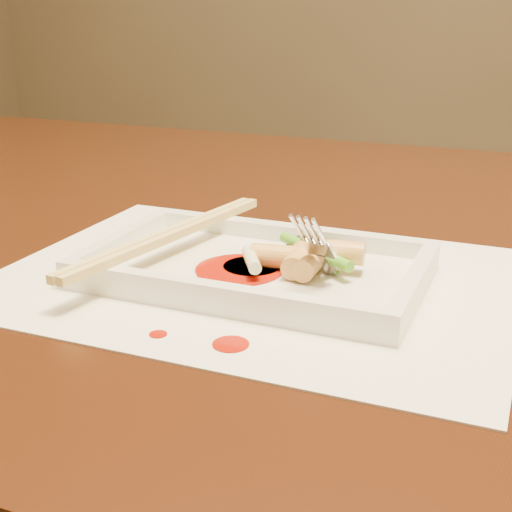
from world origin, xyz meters
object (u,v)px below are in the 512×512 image
at_px(chopstick_a, 164,235).
at_px(table, 253,309).
at_px(plate_base, 256,273).
at_px(placemat, 256,278).
at_px(fork, 353,179).

bearing_deg(chopstick_a, table, 84.82).
distance_m(table, plate_base, 0.20).
height_order(placemat, chopstick_a, chopstick_a).
relative_size(placemat, chopstick_a, 1.64).
xyz_separation_m(placemat, chopstick_a, (-0.08, 0.00, 0.03)).
distance_m(plate_base, fork, 0.11).
distance_m(placemat, fork, 0.11).
distance_m(table, placemat, 0.20).
xyz_separation_m(placemat, fork, (0.07, 0.02, 0.08)).
relative_size(plate_base, chopstick_a, 1.07).
bearing_deg(chopstick_a, placemat, 0.00).
relative_size(plate_base, fork, 1.86).
bearing_deg(fork, placemat, -165.58).
height_order(plate_base, fork, fork).
bearing_deg(chopstick_a, plate_base, 0.00).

